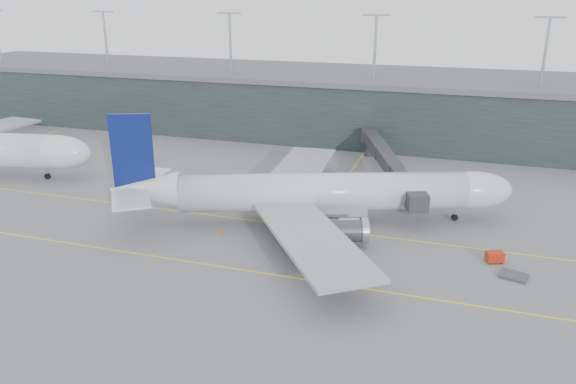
% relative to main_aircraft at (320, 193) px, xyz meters
% --- Properties ---
extents(ground, '(320.00, 320.00, 0.00)m').
position_rel_main_aircraft_xyz_m(ground, '(-5.63, 1.42, -4.88)').
color(ground, slate).
rests_on(ground, ground).
extents(taxiline_a, '(160.00, 0.25, 0.02)m').
position_rel_main_aircraft_xyz_m(taxiline_a, '(-5.63, -2.58, -4.87)').
color(taxiline_a, yellow).
rests_on(taxiline_a, ground).
extents(taxiline_b, '(160.00, 0.25, 0.02)m').
position_rel_main_aircraft_xyz_m(taxiline_b, '(-5.63, -18.58, -4.87)').
color(taxiline_b, yellow).
rests_on(taxiline_b, ground).
extents(taxiline_lead_main, '(0.25, 60.00, 0.02)m').
position_rel_main_aircraft_xyz_m(taxiline_lead_main, '(-0.63, 21.42, -4.87)').
color(taxiline_lead_main, yellow).
rests_on(taxiline_lead_main, ground).
extents(taxiline_lead_adj, '(0.25, 60.00, 0.02)m').
position_rel_main_aircraft_xyz_m(taxiline_lead_adj, '(-80.63, 21.42, -4.87)').
color(taxiline_lead_adj, yellow).
rests_on(taxiline_lead_adj, ground).
extents(terminal, '(240.00, 36.00, 29.00)m').
position_rel_main_aircraft_xyz_m(terminal, '(-5.64, 59.42, 2.73)').
color(terminal, '#1D2728').
rests_on(terminal, ground).
extents(main_aircraft, '(60.18, 55.51, 17.41)m').
position_rel_main_aircraft_xyz_m(main_aircraft, '(0.00, 0.00, 0.00)').
color(main_aircraft, silver).
rests_on(main_aircraft, ground).
extents(jet_bridge, '(16.26, 44.52, 6.08)m').
position_rel_main_aircraft_xyz_m(jet_bridge, '(9.18, 22.60, -0.33)').
color(jet_bridge, '#2B2B30').
rests_on(jet_bridge, ground).
extents(gse_cart, '(2.57, 2.08, 1.51)m').
position_rel_main_aircraft_xyz_m(gse_cart, '(25.77, -6.29, -4.04)').
color(gse_cart, '#AB1F0C').
rests_on(gse_cart, ground).
extents(baggage_dolly, '(3.85, 3.39, 0.33)m').
position_rel_main_aircraft_xyz_m(baggage_dolly, '(28.03, -9.85, -4.69)').
color(baggage_dolly, '#37373C').
rests_on(baggage_dolly, ground).
extents(uld_a, '(2.15, 1.80, 1.81)m').
position_rel_main_aircraft_xyz_m(uld_a, '(-10.18, 11.98, -3.93)').
color(uld_a, '#3B3B40').
rests_on(uld_a, ground).
extents(uld_b, '(2.00, 1.63, 1.76)m').
position_rel_main_aircraft_xyz_m(uld_b, '(-9.61, 12.72, -3.96)').
color(uld_b, '#3B3B40').
rests_on(uld_b, ground).
extents(uld_c, '(2.47, 2.22, 1.87)m').
position_rel_main_aircraft_xyz_m(uld_c, '(-5.14, 11.13, -3.90)').
color(uld_c, '#3B3B40').
rests_on(uld_c, ground).
extents(cone_nose, '(0.45, 0.45, 0.72)m').
position_rel_main_aircraft_xyz_m(cone_nose, '(27.21, -4.53, -4.53)').
color(cone_nose, orange).
rests_on(cone_nose, ground).
extents(cone_wing_stbd, '(0.42, 0.42, 0.67)m').
position_rel_main_aircraft_xyz_m(cone_wing_stbd, '(5.27, -17.73, -4.55)').
color(cone_wing_stbd, orange).
rests_on(cone_wing_stbd, ground).
extents(cone_wing_port, '(0.40, 0.40, 0.64)m').
position_rel_main_aircraft_xyz_m(cone_wing_port, '(1.94, 12.13, -4.56)').
color(cone_wing_port, '#E4540C').
rests_on(cone_wing_port, ground).
extents(cone_tail, '(0.50, 0.50, 0.79)m').
position_rel_main_aircraft_xyz_m(cone_tail, '(-12.87, -9.05, -4.49)').
color(cone_tail, '#DC410C').
rests_on(cone_tail, ground).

